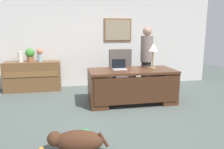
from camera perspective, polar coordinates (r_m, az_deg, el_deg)
The scene contains 13 objects.
ground_plane at distance 4.42m, azimuth 1.33°, elevation -10.30°, with size 12.00×12.00×0.00m, color #4C5651.
back_wall at distance 6.69m, azimuth -3.46°, elevation 8.78°, with size 7.00×0.16×2.70m.
desk at distance 5.03m, azimuth 5.16°, elevation -2.68°, with size 1.93×0.93×0.77m.
credenza at distance 6.46m, azimuth -19.73°, elevation -0.41°, with size 1.48×0.50×0.80m.
armchair at distance 5.86m, azimuth 2.47°, elevation 0.14°, with size 0.60×0.59×1.15m.
person_standing at distance 5.89m, azimuth 8.87°, elevation 3.95°, with size 0.32×0.32×1.73m.
dog_lying at distance 3.15m, azimuth -9.17°, elevation -16.57°, with size 0.82×0.41×0.30m.
laptop at distance 5.01m, azimuth 1.88°, elevation 1.99°, with size 0.32×0.22×0.22m.
desk_lamp at distance 5.17m, azimuth 10.59°, elevation 6.52°, with size 0.22×0.22×0.58m.
vase_with_flowers at distance 6.35m, azimuth -18.12°, elevation 5.01°, with size 0.17×0.17×0.36m.
vase_empty at distance 6.43m, azimuth -22.57°, elevation 4.25°, with size 0.13×0.13×0.29m, color silver.
potted_plant at distance 6.38m, azimuth -20.41°, elevation 4.86°, with size 0.24×0.24×0.36m.
dog_toy_bone at distance 3.73m, azimuth -6.81°, elevation -14.16°, with size 0.16×0.05×0.05m, color green.
Camera 1 is at (-0.90, -4.02, 1.60)m, focal length 35.43 mm.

